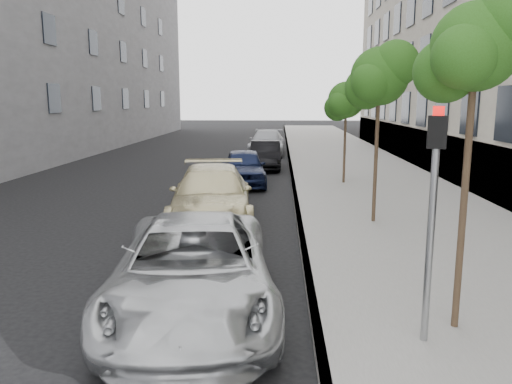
# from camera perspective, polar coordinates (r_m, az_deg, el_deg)

# --- Properties ---
(sidewalk) EXTENTS (6.40, 72.00, 0.14)m
(sidewalk) POSITION_cam_1_polar(r_m,az_deg,el_deg) (29.92, 9.80, 3.91)
(sidewalk) COLOR gray
(sidewalk) RESTS_ON ground
(curb) EXTENTS (0.15, 72.00, 0.14)m
(curb) POSITION_cam_1_polar(r_m,az_deg,el_deg) (29.69, 3.79, 3.99)
(curb) COLOR #9E9B93
(curb) RESTS_ON ground
(tree_near) EXTENTS (1.57, 1.37, 4.75)m
(tree_near) POSITION_cam_1_polar(r_m,az_deg,el_deg) (7.51, 24.03, 14.85)
(tree_near) COLOR #38281C
(tree_near) RESTS_ON sidewalk
(tree_mid) EXTENTS (1.83, 1.63, 4.79)m
(tree_mid) POSITION_cam_1_polar(r_m,az_deg,el_deg) (13.76, 14.05, 12.72)
(tree_mid) COLOR #38281C
(tree_mid) RESTS_ON sidewalk
(tree_far) EXTENTS (1.76, 1.56, 4.15)m
(tree_far) POSITION_cam_1_polar(r_m,az_deg,el_deg) (20.17, 10.34, 10.33)
(tree_far) COLOR #38281C
(tree_far) RESTS_ON sidewalk
(signal_pole) EXTENTS (0.29, 0.25, 3.20)m
(signal_pole) POSITION_cam_1_polar(r_m,az_deg,el_deg) (6.96, 19.57, -0.73)
(signal_pole) COLOR #939699
(signal_pole) RESTS_ON sidewalk
(minivan) EXTENTS (3.11, 5.68, 1.51)m
(minivan) POSITION_cam_1_polar(r_m,az_deg,el_deg) (8.14, -7.23, -8.70)
(minivan) COLOR #B5B7BA
(minivan) RESTS_ON ground
(suv) EXTENTS (2.75, 5.62, 1.57)m
(suv) POSITION_cam_1_polar(r_m,az_deg,el_deg) (13.98, -5.11, -0.41)
(suv) COLOR beige
(suv) RESTS_ON ground
(sedan_blue) EXTENTS (2.09, 4.40, 1.45)m
(sedan_blue) POSITION_cam_1_polar(r_m,az_deg,el_deg) (20.33, -1.40, 2.87)
(sedan_blue) COLOR #0F1734
(sedan_blue) RESTS_ON ground
(sedan_black) EXTENTS (1.58, 4.23, 1.38)m
(sedan_black) POSITION_cam_1_polar(r_m,az_deg,el_deg) (25.08, 1.08, 4.24)
(sedan_black) COLOR black
(sedan_black) RESTS_ON ground
(sedan_rear) EXTENTS (2.33, 5.38, 1.54)m
(sedan_rear) POSITION_cam_1_polar(r_m,az_deg,el_deg) (31.51, 1.28, 5.66)
(sedan_rear) COLOR #93959A
(sedan_rear) RESTS_ON ground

